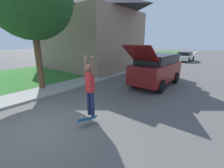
{
  "coord_description": "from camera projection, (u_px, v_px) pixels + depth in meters",
  "views": [
    {
      "loc": [
        4.71,
        -2.0,
        2.86
      ],
      "look_at": [
        0.82,
        2.8,
        1.1
      ],
      "focal_mm": 24.0,
      "sensor_mm": 36.0,
      "label": 1
    }
  ],
  "objects": [
    {
      "name": "ground_plane",
      "position": [
        42.0,
        128.0,
        5.13
      ],
      "size": [
        120.0,
        120.0,
        0.0
      ],
      "primitive_type": "plane",
      "color": "#54514F"
    },
    {
      "name": "lawn",
      "position": [
        62.0,
        72.0,
        14.45
      ],
      "size": [
        10.0,
        80.0,
        0.08
      ],
      "color": "#2D6B28",
      "rests_on": "ground_plane"
    },
    {
      "name": "sidewalk",
      "position": [
        94.0,
        78.0,
        11.78
      ],
      "size": [
        1.8,
        80.0,
        0.1
      ],
      "color": "gray",
      "rests_on": "ground_plane"
    },
    {
      "name": "house",
      "position": [
        89.0,
        29.0,
        16.03
      ],
      "size": [
        10.19,
        8.15,
        7.86
      ],
      "color": "#89705B",
      "rests_on": "lawn"
    },
    {
      "name": "suv_parked",
      "position": [
        157.0,
        69.0,
        9.86
      ],
      "size": [
        2.02,
        5.1,
        2.7
      ],
      "color": "maroon",
      "rests_on": "ground_plane"
    },
    {
      "name": "car_down_street",
      "position": [
        185.0,
        56.0,
        22.44
      ],
      "size": [
        1.95,
        4.43,
        1.37
      ],
      "color": "silver",
      "rests_on": "ground_plane"
    },
    {
      "name": "skateboarder",
      "position": [
        90.0,
        86.0,
        4.91
      ],
      "size": [
        0.41,
        0.24,
        2.03
      ],
      "color": "#192347",
      "rests_on": "ground_plane"
    },
    {
      "name": "skateboard",
      "position": [
        87.0,
        119.0,
        5.3
      ],
      "size": [
        0.32,
        0.77,
        0.32
      ],
      "color": "#236B99",
      "rests_on": "ground_plane"
    }
  ]
}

